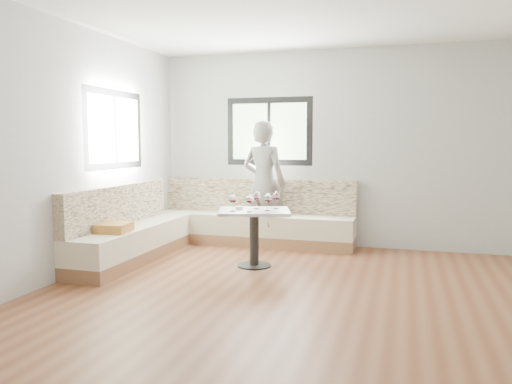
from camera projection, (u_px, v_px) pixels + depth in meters
The scene contains 10 objects.
room at pixel (286, 150), 4.84m from camera, with size 5.01×5.01×2.81m.
banquette at pixel (204, 227), 6.86m from camera, with size 2.90×2.80×0.95m.
table at pixel (254, 224), 5.97m from camera, with size 0.99×0.87×0.69m.
person at pixel (264, 184), 7.07m from camera, with size 0.66×0.43×1.80m, color slate.
olive_ramekin at pixel (239, 208), 5.98m from camera, with size 0.10×0.10×0.04m.
wine_glass_a at pixel (233, 199), 5.80m from camera, with size 0.09×0.09×0.21m.
wine_glass_b at pixel (250, 199), 5.74m from camera, with size 0.09×0.09×0.21m.
wine_glass_c at pixel (268, 199), 5.84m from camera, with size 0.09×0.09×0.21m.
wine_glass_d at pixel (257, 197), 6.03m from camera, with size 0.09×0.09×0.21m.
wine_glass_e at pixel (276, 197), 6.04m from camera, with size 0.09×0.09×0.21m.
Camera 1 is at (1.04, -4.66, 1.49)m, focal length 35.00 mm.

